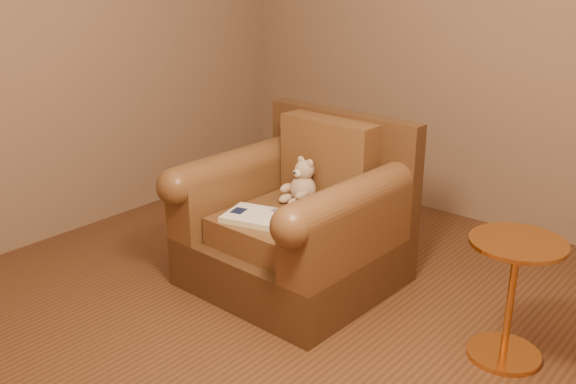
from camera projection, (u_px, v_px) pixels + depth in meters
The scene contains 5 objects.
floor at pixel (292, 332), 3.23m from camera, with size 4.00×4.00×0.00m, color brown.
armchair at pixel (299, 222), 3.64m from camera, with size 1.06×1.01×0.93m.
teddy_bear at pixel (301, 185), 3.68m from camera, with size 0.19×0.22×0.27m.
guidebook at pixel (264, 218), 3.44m from camera, with size 0.47×0.35×0.03m.
side_table at pixel (511, 296), 2.92m from camera, with size 0.43×0.43×0.60m.
Camera 1 is at (1.78, -2.15, 1.77)m, focal length 40.00 mm.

